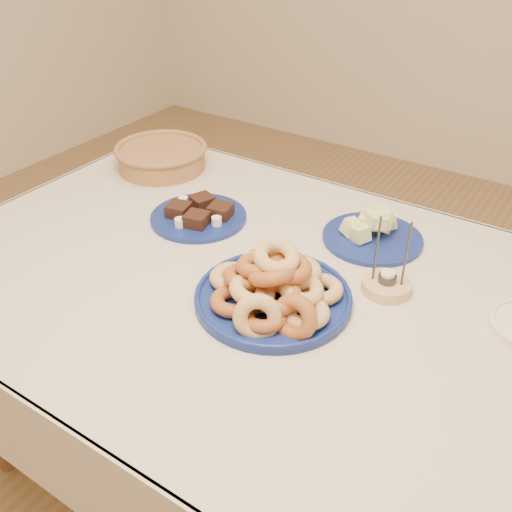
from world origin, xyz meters
name	(u,v)px	position (x,y,z in m)	size (l,w,h in m)	color
ground	(265,479)	(0.00, 0.00, 0.00)	(5.00, 5.00, 0.00)	olive
dining_table	(267,317)	(0.00, 0.00, 0.64)	(1.71, 1.11, 0.75)	brown
donut_platter	(274,288)	(0.05, -0.06, 0.79)	(0.47, 0.47, 0.16)	navy
melon_plate	(373,231)	(0.12, 0.31, 0.78)	(0.28, 0.28, 0.09)	navy
brownie_plate	(199,215)	(-0.32, 0.14, 0.76)	(0.28, 0.28, 0.05)	navy
wicker_basket	(161,156)	(-0.63, 0.34, 0.79)	(0.38, 0.38, 0.08)	brown
candle_holder	(386,284)	(0.24, 0.12, 0.77)	(0.13, 0.13, 0.19)	tan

